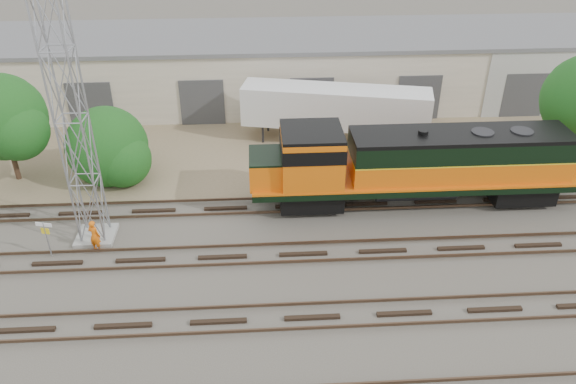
{
  "coord_description": "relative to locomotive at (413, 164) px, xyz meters",
  "views": [
    {
      "loc": [
        -2.15,
        -20.8,
        16.97
      ],
      "look_at": [
        -0.61,
        4.0,
        2.2
      ],
      "focal_mm": 35.0,
      "sensor_mm": 36.0,
      "label": 1
    }
  ],
  "objects": [
    {
      "name": "ground",
      "position": [
        -6.42,
        -6.0,
        -2.54
      ],
      "size": [
        140.0,
        140.0,
        0.0
      ],
      "primitive_type": "plane",
      "color": "#47423A",
      "rests_on": "ground"
    },
    {
      "name": "dirt_strip",
      "position": [
        -6.42,
        9.0,
        -2.53
      ],
      "size": [
        80.0,
        16.0,
        0.02
      ],
      "primitive_type": "cube",
      "color": "#726047",
      "rests_on": "ground"
    },
    {
      "name": "tracks",
      "position": [
        -6.42,
        -9.0,
        -2.46
      ],
      "size": [
        80.0,
        20.4,
        0.28
      ],
      "color": "black",
      "rests_on": "ground"
    },
    {
      "name": "warehouse",
      "position": [
        -6.37,
        16.98,
        0.12
      ],
      "size": [
        58.4,
        10.4,
        5.3
      ],
      "color": "beige",
      "rests_on": "ground"
    },
    {
      "name": "locomotive",
      "position": [
        0.0,
        0.0,
        0.0
      ],
      "size": [
        18.54,
        3.25,
        4.46
      ],
      "color": "black",
      "rests_on": "tracks"
    },
    {
      "name": "signal_tower",
      "position": [
        -17.05,
        -2.28,
        3.91
      ],
      "size": [
        1.95,
        1.95,
        13.19
      ],
      "rotation": [
        0.0,
        0.0,
        -0.02
      ],
      "color": "gray",
      "rests_on": "ground"
    },
    {
      "name": "sign_post",
      "position": [
        -18.89,
        -3.82,
        -1.11
      ],
      "size": [
        0.82,
        0.23,
        2.03
      ],
      "color": "gray",
      "rests_on": "ground"
    },
    {
      "name": "worker",
      "position": [
        -16.75,
        -3.42,
        -1.66
      ],
      "size": [
        0.75,
        0.63,
        1.74
      ],
      "primitive_type": "imported",
      "rotation": [
        0.0,
        0.0,
        2.74
      ],
      "color": "#E2600C",
      "rests_on": "ground"
    },
    {
      "name": "semi_trailer",
      "position": [
        -2.87,
        8.38,
        -0.09
      ],
      "size": [
        12.86,
        5.23,
        3.88
      ],
      "rotation": [
        0.0,
        0.0,
        -0.22
      ],
      "color": "silver",
      "rests_on": "ground"
    },
    {
      "name": "tree_west",
      "position": [
        -23.01,
        4.14,
        1.43
      ],
      "size": [
        5.33,
        5.07,
        6.64
      ],
      "color": "#382619",
      "rests_on": "ground"
    },
    {
      "name": "tree_mid",
      "position": [
        -17.27,
        3.87,
        -0.51
      ],
      "size": [
        5.12,
        4.87,
        4.87
      ],
      "color": "#382619",
      "rests_on": "ground"
    }
  ]
}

